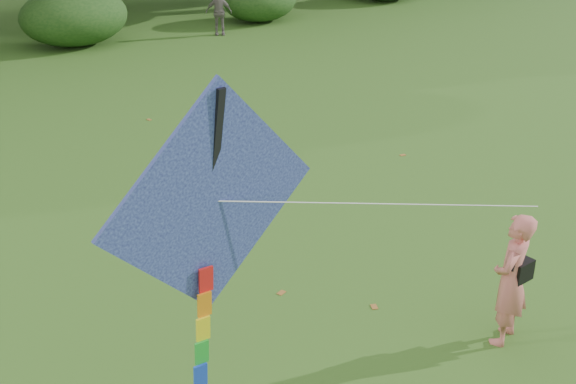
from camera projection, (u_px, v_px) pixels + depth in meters
ground at (435, 338)px, 9.00m from camera, size 100.00×100.00×0.00m
man_kite_flyer at (511, 280)px, 8.62m from camera, size 0.73×0.59×1.72m
bystander_right at (219, 12)px, 24.65m from camera, size 0.95×0.79×1.52m
crossbody_bag at (520, 269)px, 8.62m from camera, size 0.43×0.20×0.70m
flying_kite at (213, 206)px, 6.37m from camera, size 5.07×1.05×3.11m
fallen_leaves at (334, 237)px, 11.42m from camera, size 9.53×13.65×0.01m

